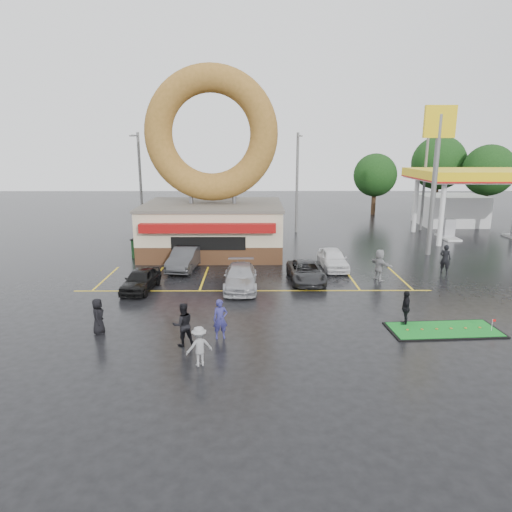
{
  "coord_description": "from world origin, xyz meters",
  "views": [
    {
      "loc": [
        0.03,
        -20.88,
        7.94
      ],
      "look_at": [
        0.16,
        2.59,
        2.2
      ],
      "focal_mm": 32.0,
      "sensor_mm": 36.0,
      "label": 1
    }
  ],
  "objects_px": {
    "dumpster": "(147,248)",
    "car_white": "(333,259)",
    "gas_station": "(471,192)",
    "person_blue": "(220,319)",
    "streetlight_right": "(425,180)",
    "car_grey": "(306,272)",
    "streetlight_left": "(140,181)",
    "car_silver": "(240,277)",
    "donut_shop": "(213,193)",
    "putting_green": "(444,330)",
    "person_cameraman": "(406,308)",
    "car_black": "(141,280)",
    "car_dgrey": "(185,258)",
    "streetlight_mid": "(297,180)",
    "shell_sign": "(437,153)"
  },
  "relations": [
    {
      "from": "car_black",
      "to": "putting_green",
      "type": "xyz_separation_m",
      "value": [
        14.65,
        -5.76,
        -0.59
      ]
    },
    {
      "from": "car_dgrey",
      "to": "car_silver",
      "type": "relative_size",
      "value": 0.97
    },
    {
      "from": "car_white",
      "to": "donut_shop",
      "type": "bearing_deg",
      "value": 146.24
    },
    {
      "from": "person_cameraman",
      "to": "gas_station",
      "type": "bearing_deg",
      "value": 162.87
    },
    {
      "from": "car_black",
      "to": "car_white",
      "type": "height_order",
      "value": "car_white"
    },
    {
      "from": "streetlight_left",
      "to": "car_silver",
      "type": "relative_size",
      "value": 1.99
    },
    {
      "from": "car_silver",
      "to": "car_grey",
      "type": "height_order",
      "value": "car_silver"
    },
    {
      "from": "car_grey",
      "to": "car_dgrey",
      "type": "bearing_deg",
      "value": 157.13
    },
    {
      "from": "car_grey",
      "to": "person_blue",
      "type": "height_order",
      "value": "person_blue"
    },
    {
      "from": "car_silver",
      "to": "person_blue",
      "type": "bearing_deg",
      "value": -95.84
    },
    {
      "from": "streetlight_left",
      "to": "car_dgrey",
      "type": "distance_m",
      "value": 13.76
    },
    {
      "from": "donut_shop",
      "to": "streetlight_left",
      "type": "xyz_separation_m",
      "value": [
        -7.0,
        6.95,
        0.32
      ]
    },
    {
      "from": "person_blue",
      "to": "dumpster",
      "type": "height_order",
      "value": "person_blue"
    },
    {
      "from": "streetlight_right",
      "to": "car_grey",
      "type": "relative_size",
      "value": 2.12
    },
    {
      "from": "donut_shop",
      "to": "streetlight_right",
      "type": "height_order",
      "value": "donut_shop"
    },
    {
      "from": "car_dgrey",
      "to": "car_white",
      "type": "relative_size",
      "value": 1.1
    },
    {
      "from": "car_black",
      "to": "dumpster",
      "type": "relative_size",
      "value": 2.04
    },
    {
      "from": "person_cameraman",
      "to": "person_blue",
      "type": "bearing_deg",
      "value": -67.21
    },
    {
      "from": "car_dgrey",
      "to": "person_cameraman",
      "type": "xyz_separation_m",
      "value": [
        11.31,
        -9.6,
        0.09
      ]
    },
    {
      "from": "streetlight_right",
      "to": "person_blue",
      "type": "bearing_deg",
      "value": -124.87
    },
    {
      "from": "streetlight_right",
      "to": "shell_sign",
      "type": "bearing_deg",
      "value": -106.83
    },
    {
      "from": "streetlight_left",
      "to": "car_black",
      "type": "distance_m",
      "value": 17.34
    },
    {
      "from": "shell_sign",
      "to": "donut_shop",
      "type": "bearing_deg",
      "value": 176.53
    },
    {
      "from": "donut_shop",
      "to": "gas_station",
      "type": "relative_size",
      "value": 0.99
    },
    {
      "from": "donut_shop",
      "to": "putting_green",
      "type": "xyz_separation_m",
      "value": [
        11.39,
        -15.23,
        -4.43
      ]
    },
    {
      "from": "shell_sign",
      "to": "streetlight_mid",
      "type": "relative_size",
      "value": 1.18
    },
    {
      "from": "gas_station",
      "to": "streetlight_mid",
      "type": "bearing_deg",
      "value": -179.92
    },
    {
      "from": "car_silver",
      "to": "putting_green",
      "type": "distance_m",
      "value": 11.0
    },
    {
      "from": "car_black",
      "to": "car_white",
      "type": "xyz_separation_m",
      "value": [
        11.48,
        4.5,
        0.05
      ]
    },
    {
      "from": "streetlight_right",
      "to": "car_dgrey",
      "type": "bearing_deg",
      "value": -145.75
    },
    {
      "from": "gas_station",
      "to": "person_blue",
      "type": "xyz_separation_m",
      "value": [
        -21.36,
        -23.94,
        -2.85
      ]
    },
    {
      "from": "gas_station",
      "to": "car_silver",
      "type": "relative_size",
      "value": 3.02
    },
    {
      "from": "donut_shop",
      "to": "person_cameraman",
      "type": "height_order",
      "value": "donut_shop"
    },
    {
      "from": "donut_shop",
      "to": "streetlight_left",
      "type": "bearing_deg",
      "value": 135.22
    },
    {
      "from": "person_blue",
      "to": "streetlight_right",
      "type": "bearing_deg",
      "value": 42.46
    },
    {
      "from": "donut_shop",
      "to": "shell_sign",
      "type": "height_order",
      "value": "donut_shop"
    },
    {
      "from": "gas_station",
      "to": "dumpster",
      "type": "height_order",
      "value": "gas_station"
    },
    {
      "from": "streetlight_left",
      "to": "car_dgrey",
      "type": "xyz_separation_m",
      "value": [
        5.56,
        -11.92,
        -4.06
      ]
    },
    {
      "from": "dumpster",
      "to": "car_white",
      "type": "bearing_deg",
      "value": -0.7
    },
    {
      "from": "gas_station",
      "to": "car_grey",
      "type": "relative_size",
      "value": 3.21
    },
    {
      "from": "streetlight_left",
      "to": "streetlight_right",
      "type": "bearing_deg",
      "value": 4.4
    },
    {
      "from": "gas_station",
      "to": "car_silver",
      "type": "bearing_deg",
      "value": -140.54
    },
    {
      "from": "car_silver",
      "to": "putting_green",
      "type": "height_order",
      "value": "car_silver"
    },
    {
      "from": "streetlight_mid",
      "to": "person_cameraman",
      "type": "relative_size",
      "value": 5.55
    },
    {
      "from": "car_silver",
      "to": "car_dgrey",
      "type": "bearing_deg",
      "value": 131.71
    },
    {
      "from": "shell_sign",
      "to": "car_silver",
      "type": "relative_size",
      "value": 2.34
    },
    {
      "from": "donut_shop",
      "to": "streetlight_left",
      "type": "distance_m",
      "value": 9.87
    },
    {
      "from": "putting_green",
      "to": "shell_sign",
      "type": "bearing_deg",
      "value": 72.07
    },
    {
      "from": "streetlight_right",
      "to": "dumpster",
      "type": "height_order",
      "value": "streetlight_right"
    },
    {
      "from": "shell_sign",
      "to": "streetlight_left",
      "type": "height_order",
      "value": "shell_sign"
    }
  ]
}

